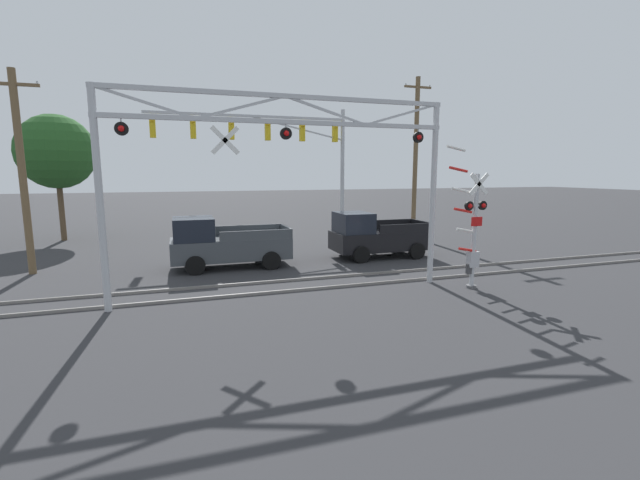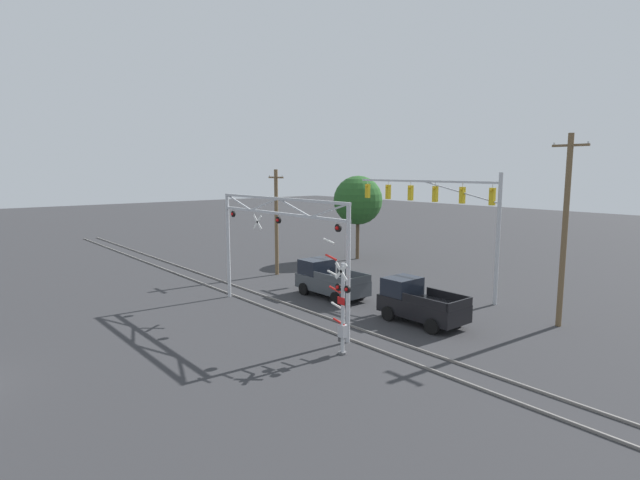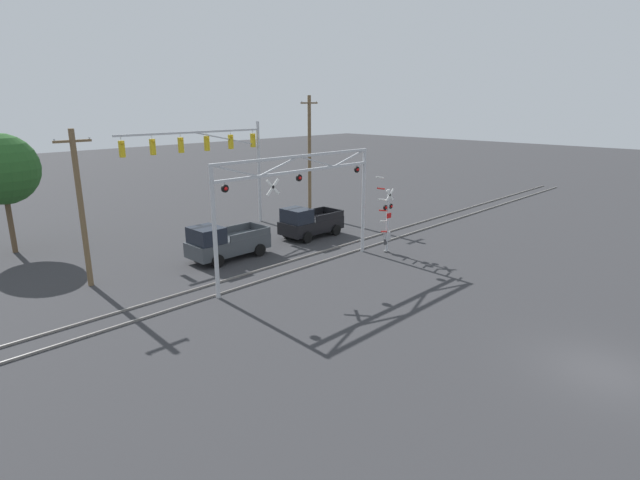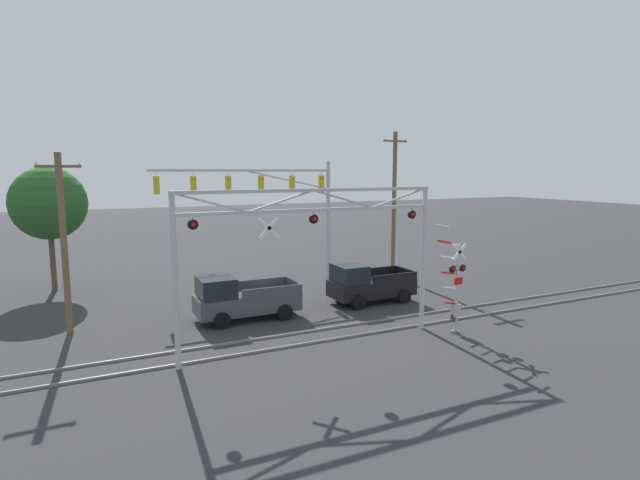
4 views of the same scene
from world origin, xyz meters
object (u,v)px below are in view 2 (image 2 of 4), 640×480
Objects in this scene: traffic_signal_span at (449,207)px; utility_pole_right at (565,229)px; pickup_truck_following at (418,303)px; background_tree_beyond_span at (358,200)px; pickup_truck_lead at (329,280)px; utility_pole_left at (276,221)px; crossing_signal_mast at (341,310)px; crossing_gantry at (278,233)px.

traffic_signal_span is 1.17× the size of utility_pole_right.
background_tree_beyond_span is (-15.74, 10.75, 4.27)m from pickup_truck_following.
background_tree_beyond_span is (-8.53, 10.80, 4.27)m from pickup_truck_lead.
utility_pole_left is at bearing 175.26° from pickup_truck_following.
crossing_signal_mast is 1.00× the size of pickup_truck_lead.
pickup_truck_following is 15.15m from utility_pole_left.
utility_pole_left reaches higher than traffic_signal_span.
traffic_signal_span is at bearing 54.95° from pickup_truck_lead.
background_tree_beyond_span is at bearing 164.71° from utility_pole_right.
utility_pole_left is at bearing 170.47° from pickup_truck_lead.
pickup_truck_lead is (-4.44, -6.32, -4.65)m from traffic_signal_span.
traffic_signal_span reaches higher than background_tree_beyond_span.
utility_pole_right reaches higher than utility_pole_left.
crossing_signal_mast is 13.51m from traffic_signal_span.
background_tree_beyond_span is (-16.54, 16.96, 3.32)m from crossing_signal_mast.
pickup_truck_lead is 13.91m from utility_pole_right.
utility_pole_right is (4.29, 11.27, 3.07)m from crossing_signal_mast.
background_tree_beyond_span is at bearing 134.27° from crossing_signal_mast.
utility_pole_left is at bearing -157.18° from traffic_signal_span.
utility_pole_left reaches higher than background_tree_beyond_span.
crossing_gantry is 11.10m from utility_pole_left.
background_tree_beyond_span is at bearing 160.97° from traffic_signal_span.
crossing_signal_mast is 23.92m from background_tree_beyond_span.
background_tree_beyond_span is (-12.97, 4.47, -0.38)m from traffic_signal_span.
crossing_gantry is 0.98× the size of traffic_signal_span.
crossing_gantry is at bearing -34.20° from utility_pole_left.
utility_pole_left is (-15.58, 7.44, 2.18)m from crossing_signal_mast.
utility_pole_left is (-14.78, 1.22, 3.13)m from pickup_truck_following.
crossing_gantry is 2.24× the size of crossing_signal_mast.
pickup_truck_following is (7.21, 0.05, -0.00)m from pickup_truck_lead.
pickup_truck_following is (-0.80, 6.21, -0.94)m from crossing_signal_mast.
crossing_signal_mast is 17.40m from utility_pole_left.
crossing_gantry is at bearing -136.75° from utility_pole_right.
traffic_signal_span is 13.72m from background_tree_beyond_span.
crossing_gantry is 18.74m from background_tree_beyond_span.
crossing_gantry is 1.50× the size of background_tree_beyond_span.
pickup_truck_following is at bearing 97.36° from crossing_signal_mast.
traffic_signal_span is 2.45× the size of pickup_truck_following.
utility_pole_right is (19.87, 3.83, 0.89)m from utility_pole_left.
crossing_signal_mast is 0.67× the size of background_tree_beyond_span.
traffic_signal_span is 13.12m from utility_pole_left.
crossing_signal_mast reaches higher than pickup_truck_lead.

